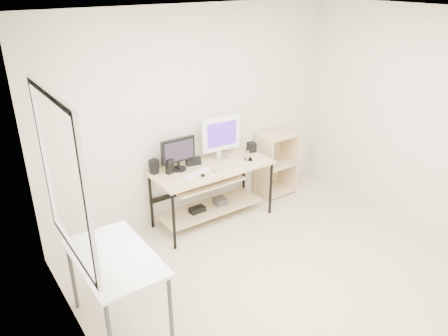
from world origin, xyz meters
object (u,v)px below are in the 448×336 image
at_px(shelf_unit, 274,163).
at_px(white_imac, 221,135).
at_px(side_table, 115,264).
at_px(desk, 210,182).
at_px(black_monitor, 178,152).
at_px(audio_controller, 170,166).

distance_m(shelf_unit, white_imac, 1.11).
bearing_deg(side_table, white_imac, 32.27).
height_order(desk, shelf_unit, shelf_unit).
distance_m(side_table, white_imac, 2.29).
xyz_separation_m(desk, shelf_unit, (1.18, 0.16, -0.09)).
bearing_deg(black_monitor, audio_controller, -168.47).
bearing_deg(white_imac, desk, -145.09).
xyz_separation_m(black_monitor, audio_controller, (-0.14, -0.03, -0.14)).
distance_m(side_table, shelf_unit, 3.09).
height_order(desk, audio_controller, audio_controller).
bearing_deg(shelf_unit, side_table, -156.67).
xyz_separation_m(desk, white_imac, (0.26, 0.15, 0.53)).
bearing_deg(desk, black_monitor, 157.79).
bearing_deg(white_imac, side_table, -142.52).
bearing_deg(desk, white_imac, 29.70).
xyz_separation_m(black_monitor, white_imac, (0.61, 0.00, 0.09)).
relative_size(black_monitor, audio_controller, 2.38).
height_order(black_monitor, audio_controller, black_monitor).
distance_m(desk, side_table, 1.97).
bearing_deg(shelf_unit, audio_controller, -178.46).
bearing_deg(white_imac, audio_controller, -172.43).
bearing_deg(black_monitor, desk, -22.42).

